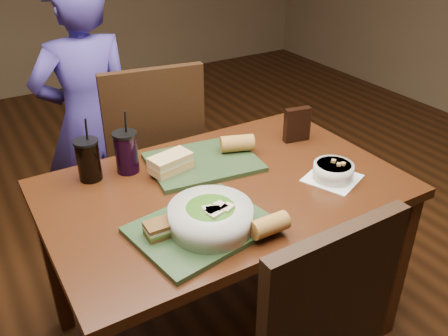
{
  "coord_description": "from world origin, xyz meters",
  "views": [
    {
      "loc": [
        -0.77,
        -1.28,
        1.67
      ],
      "look_at": [
        0.0,
        0.0,
        0.82
      ],
      "focal_mm": 38.0,
      "sensor_mm": 36.0,
      "label": 1
    }
  ],
  "objects_px": {
    "tray_far": "(203,162)",
    "salad_bowl": "(211,216)",
    "diner": "(89,121)",
    "sandwich_far": "(171,163)",
    "baguette_far": "(237,143)",
    "sandwich_near": "(161,228)",
    "cup_berry": "(126,152)",
    "baguette_near": "(270,225)",
    "soup_bowl": "(333,171)",
    "cup_cola": "(88,160)",
    "dining_table": "(224,205)",
    "chip_bag": "(297,125)",
    "chair_far": "(149,156)",
    "tray_near": "(202,228)"
  },
  "relations": [
    {
      "from": "tray_near",
      "to": "salad_bowl",
      "type": "relative_size",
      "value": 1.59
    },
    {
      "from": "diner",
      "to": "salad_bowl",
      "type": "bearing_deg",
      "value": 90.23
    },
    {
      "from": "baguette_near",
      "to": "cup_cola",
      "type": "bearing_deg",
      "value": 119.64
    },
    {
      "from": "baguette_far",
      "to": "chip_bag",
      "type": "relative_size",
      "value": 0.9
    },
    {
      "from": "baguette_near",
      "to": "cup_cola",
      "type": "xyz_separation_m",
      "value": [
        -0.36,
        0.64,
        0.03
      ]
    },
    {
      "from": "dining_table",
      "to": "sandwich_far",
      "type": "height_order",
      "value": "sandwich_far"
    },
    {
      "from": "chair_far",
      "to": "chip_bag",
      "type": "distance_m",
      "value": 0.74
    },
    {
      "from": "diner",
      "to": "soup_bowl",
      "type": "relative_size",
      "value": 5.91
    },
    {
      "from": "diner",
      "to": "tray_near",
      "type": "height_order",
      "value": "diner"
    },
    {
      "from": "dining_table",
      "to": "cup_berry",
      "type": "xyz_separation_m",
      "value": [
        -0.27,
        0.28,
        0.17
      ]
    },
    {
      "from": "baguette_far",
      "to": "baguette_near",
      "type": "bearing_deg",
      "value": -112.24
    },
    {
      "from": "sandwich_near",
      "to": "dining_table",
      "type": "bearing_deg",
      "value": 28.17
    },
    {
      "from": "soup_bowl",
      "to": "cup_berry",
      "type": "distance_m",
      "value": 0.79
    },
    {
      "from": "tray_far",
      "to": "diner",
      "type": "bearing_deg",
      "value": 107.26
    },
    {
      "from": "salad_bowl",
      "to": "chip_bag",
      "type": "distance_m",
      "value": 0.75
    },
    {
      "from": "cup_berry",
      "to": "chip_bag",
      "type": "distance_m",
      "value": 0.74
    },
    {
      "from": "dining_table",
      "to": "soup_bowl",
      "type": "xyz_separation_m",
      "value": [
        0.37,
        -0.18,
        0.12
      ]
    },
    {
      "from": "dining_table",
      "to": "tray_far",
      "type": "xyz_separation_m",
      "value": [
        0.01,
        0.18,
        0.1
      ]
    },
    {
      "from": "tray_far",
      "to": "baguette_far",
      "type": "distance_m",
      "value": 0.16
    },
    {
      "from": "cup_berry",
      "to": "tray_far",
      "type": "bearing_deg",
      "value": -19.98
    },
    {
      "from": "chair_far",
      "to": "sandwich_far",
      "type": "xyz_separation_m",
      "value": [
        -0.1,
        -0.48,
        0.22
      ]
    },
    {
      "from": "chair_far",
      "to": "baguette_far",
      "type": "bearing_deg",
      "value": -66.71
    },
    {
      "from": "tray_near",
      "to": "soup_bowl",
      "type": "bearing_deg",
      "value": 2.51
    },
    {
      "from": "salad_bowl",
      "to": "baguette_near",
      "type": "distance_m",
      "value": 0.18
    },
    {
      "from": "sandwich_near",
      "to": "baguette_far",
      "type": "relative_size",
      "value": 0.73
    },
    {
      "from": "diner",
      "to": "tray_far",
      "type": "bearing_deg",
      "value": 105.48
    },
    {
      "from": "tray_far",
      "to": "salad_bowl",
      "type": "relative_size",
      "value": 1.59
    },
    {
      "from": "soup_bowl",
      "to": "sandwich_near",
      "type": "height_order",
      "value": "soup_bowl"
    },
    {
      "from": "diner",
      "to": "salad_bowl",
      "type": "xyz_separation_m",
      "value": [
        0.04,
        -1.16,
        0.11
      ]
    },
    {
      "from": "dining_table",
      "to": "chair_far",
      "type": "bearing_deg",
      "value": 93.14
    },
    {
      "from": "sandwich_far",
      "to": "cup_berry",
      "type": "height_order",
      "value": "cup_berry"
    },
    {
      "from": "soup_bowl",
      "to": "sandwich_far",
      "type": "height_order",
      "value": "sandwich_far"
    },
    {
      "from": "dining_table",
      "to": "tray_far",
      "type": "bearing_deg",
      "value": 86.92
    },
    {
      "from": "soup_bowl",
      "to": "baguette_near",
      "type": "relative_size",
      "value": 1.96
    },
    {
      "from": "cup_cola",
      "to": "tray_near",
      "type": "bearing_deg",
      "value": -67.61
    },
    {
      "from": "baguette_near",
      "to": "salad_bowl",
      "type": "bearing_deg",
      "value": 140.17
    },
    {
      "from": "salad_bowl",
      "to": "baguette_far",
      "type": "distance_m",
      "value": 0.54
    },
    {
      "from": "dining_table",
      "to": "baguette_near",
      "type": "bearing_deg",
      "value": -97.32
    },
    {
      "from": "diner",
      "to": "cup_cola",
      "type": "relative_size",
      "value": 5.69
    },
    {
      "from": "cup_cola",
      "to": "chip_bag",
      "type": "distance_m",
      "value": 0.88
    },
    {
      "from": "tray_near",
      "to": "sandwich_near",
      "type": "xyz_separation_m",
      "value": [
        -0.13,
        0.02,
        0.03
      ]
    },
    {
      "from": "sandwich_far",
      "to": "cup_berry",
      "type": "relative_size",
      "value": 0.69
    },
    {
      "from": "baguette_far",
      "to": "cup_berry",
      "type": "bearing_deg",
      "value": 166.62
    },
    {
      "from": "chip_bag",
      "to": "soup_bowl",
      "type": "bearing_deg",
      "value": -94.4
    },
    {
      "from": "sandwich_far",
      "to": "baguette_far",
      "type": "xyz_separation_m",
      "value": [
        0.3,
        0.01,
        0.0
      ]
    },
    {
      "from": "sandwich_near",
      "to": "cup_cola",
      "type": "bearing_deg",
      "value": 98.96
    },
    {
      "from": "diner",
      "to": "baguette_far",
      "type": "xyz_separation_m",
      "value": [
        0.39,
        -0.76,
        0.1
      ]
    },
    {
      "from": "cup_berry",
      "to": "cup_cola",
      "type": "bearing_deg",
      "value": 173.36
    },
    {
      "from": "tray_near",
      "to": "baguette_near",
      "type": "distance_m",
      "value": 0.22
    },
    {
      "from": "chair_far",
      "to": "salad_bowl",
      "type": "height_order",
      "value": "chair_far"
    }
  ]
}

